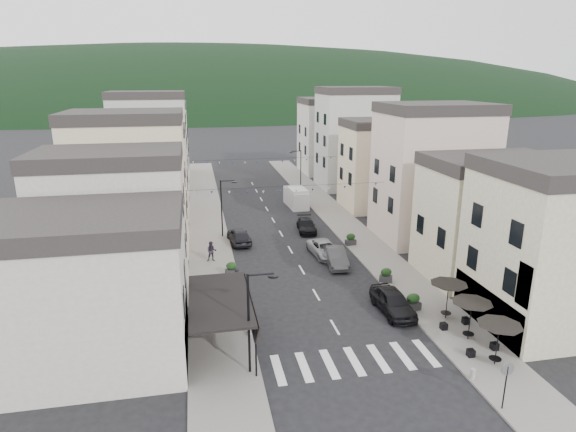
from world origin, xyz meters
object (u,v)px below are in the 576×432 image
parked_car_d (306,226)px  parked_car_e (239,236)px  parked_car_c (325,249)px  delivery_van (296,197)px  pedestrian_b (212,251)px  pedestrian_a (237,280)px  parked_car_a (393,301)px  parked_car_b (336,257)px

parked_car_d → parked_car_e: (-7.40, -2.44, 0.14)m
parked_car_c → delivery_van: size_ratio=0.91×
parked_car_e → pedestrian_b: pedestrian_b is taller
delivery_van → pedestrian_a: (-9.65, -23.88, -0.17)m
parked_car_d → parked_car_c: bearing=-84.1°
parked_car_a → pedestrian_a: bearing=151.3°
parked_car_b → pedestrian_a: size_ratio=2.45×
parked_car_d → pedestrian_a: (-8.60, -13.71, 0.40)m
parked_car_a → delivery_van: bearing=89.7°
parked_car_c → pedestrian_b: size_ratio=2.66×
parked_car_b → parked_car_c: size_ratio=0.94×
pedestrian_b → pedestrian_a: bearing=-72.2°
parked_car_a → pedestrian_b: size_ratio=2.65×
parked_car_a → parked_car_c: 11.75m
pedestrian_a → parked_car_c: bearing=33.3°
parked_car_b → parked_car_e: 10.69m
parked_car_c → pedestrian_a: 10.69m
parked_car_a → parked_car_d: parked_car_a is taller
parked_car_e → pedestrian_b: (-2.87, -4.57, 0.24)m
parked_car_c → parked_car_d: bearing=83.8°
parked_car_e → pedestrian_b: bearing=51.3°
parked_car_b → parked_car_e: size_ratio=0.99×
parked_car_c → pedestrian_a: size_ratio=2.60×
parked_car_a → parked_car_e: (-9.15, 16.55, -0.03)m
parked_car_c → parked_car_e: (-7.40, 4.94, 0.12)m
parked_car_d → pedestrian_a: bearing=-116.2°
parked_car_d → pedestrian_b: 12.44m
parked_car_a → parked_car_e: 18.91m
parked_car_b → parked_car_d: bearing=97.5°
parked_car_b → pedestrian_b: bearing=170.8°
parked_car_a → delivery_van: (-0.70, 29.16, 0.40)m
pedestrian_a → delivery_van: bearing=64.9°
pedestrian_a → parked_car_b: bearing=20.5°
delivery_van → pedestrian_b: 20.58m
parked_car_c → parked_car_e: parked_car_e is taller
parked_car_e → pedestrian_a: size_ratio=2.48×
parked_car_c → pedestrian_a: bearing=-149.9°
parked_car_c → parked_car_d: size_ratio=1.08×
parked_car_a → parked_car_e: bearing=117.3°
parked_car_b → pedestrian_a: bearing=-151.0°
parked_car_c → pedestrian_b: (-10.27, 0.36, 0.36)m
parked_car_a → parked_car_b: (-1.40, 9.19, -0.07)m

